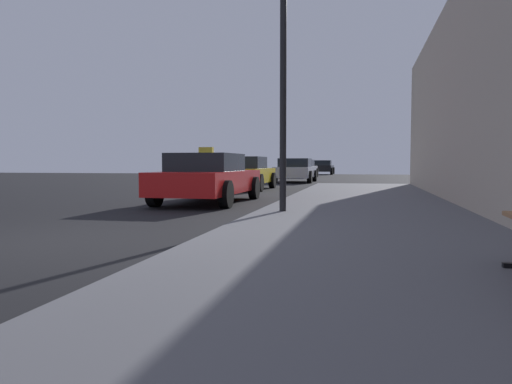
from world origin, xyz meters
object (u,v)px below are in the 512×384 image
object	(u,v)px
car_red	(208,178)
car_black	(323,167)
car_white	(303,168)
car_yellow	(244,173)
street_lamp	(283,52)
car_silver	(296,170)

from	to	relation	value
car_red	car_black	size ratio (longest dim) A/B	1.10
car_red	car_white	size ratio (longest dim) A/B	1.13
car_red	car_black	distance (m)	32.65
car_white	car_black	bearing A→B (deg)	85.92
car_red	car_yellow	size ratio (longest dim) A/B	1.15
car_yellow	street_lamp	bearing A→B (deg)	-72.21
car_silver	car_white	bearing A→B (deg)	94.50
street_lamp	car_red	size ratio (longest dim) A/B	0.91
car_red	car_white	bearing A→B (deg)	90.91
car_yellow	car_black	bearing A→B (deg)	88.06
car_black	car_red	bearing A→B (deg)	-90.52
street_lamp	car_silver	bearing A→B (deg)	96.98
car_silver	car_white	size ratio (longest dim) A/B	1.03
car_yellow	car_red	bearing A→B (deg)	-84.58
car_silver	car_white	distance (m)	9.30
street_lamp	car_silver	size ratio (longest dim) A/B	1.00
car_yellow	car_silver	world-z (taller)	same
car_yellow	car_white	bearing A→B (deg)	89.24
street_lamp	car_silver	xyz separation A→B (m)	(-2.12, 17.28, -2.37)
car_black	car_yellow	bearing A→B (deg)	-91.94
street_lamp	car_red	xyz separation A→B (m)	(-2.48, 3.27, -2.37)
car_yellow	car_white	world-z (taller)	same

